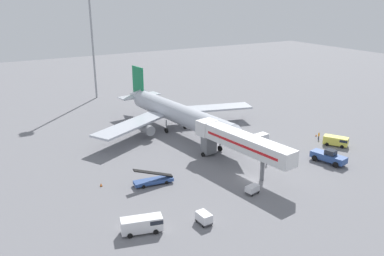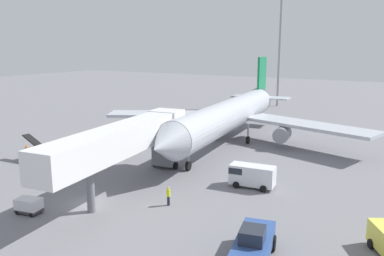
{
  "view_description": "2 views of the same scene",
  "coord_description": "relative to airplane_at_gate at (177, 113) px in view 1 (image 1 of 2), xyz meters",
  "views": [
    {
      "loc": [
        -38.72,
        -47.44,
        29.53
      ],
      "look_at": [
        -0.54,
        18.64,
        3.75
      ],
      "focal_mm": 37.49,
      "sensor_mm": 36.0,
      "label": 1
    },
    {
      "loc": [
        25.51,
        -23.76,
        14.04
      ],
      "look_at": [
        -1.02,
        20.14,
        3.39
      ],
      "focal_mm": 36.82,
      "sensor_mm": 36.0,
      "label": 2
    }
  ],
  "objects": [
    {
      "name": "belt_loader_truck",
      "position": [
        -15.66,
        -21.23,
        -3.51
      ],
      "size": [
        6.6,
        2.58,
        3.11
      ],
      "color": "#2D4C8E",
      "rests_on": "ground"
    },
    {
      "name": "baggage_cart_far_left",
      "position": [
        -14.71,
        -35.31,
        -3.41
      ],
      "size": [
        1.56,
        2.34,
        1.56
      ],
      "color": "#38383D",
      "rests_on": "ground"
    },
    {
      "name": "pushback_tug",
      "position": [
        15.73,
        -29.35,
        -3.07
      ],
      "size": [
        3.63,
        6.76,
        2.6
      ],
      "color": "#2D4C8E",
      "rests_on": "ground"
    },
    {
      "name": "service_van_outer_left",
      "position": [
        9.99,
        -15.99,
        -2.97
      ],
      "size": [
        4.68,
        2.46,
        2.29
      ],
      "color": "silver",
      "rests_on": "ground"
    },
    {
      "name": "service_van_far_right",
      "position": [
        -22.62,
        -33.11,
        -3.06
      ],
      "size": [
        5.66,
        3.15,
        2.11
      ],
      "color": "white",
      "rests_on": "ground"
    },
    {
      "name": "ground_plane",
      "position": [
        -0.96,
        -27.89,
        -4.27
      ],
      "size": [
        300.0,
        300.0,
        0.0
      ],
      "primitive_type": "plane",
      "color": "slate"
    },
    {
      "name": "safety_cone_alpha",
      "position": [
        24.61,
        -17.98,
        -4.02
      ],
      "size": [
        0.32,
        0.32,
        0.5
      ],
      "color": "black",
      "rests_on": "ground"
    },
    {
      "name": "ground_crew_worker_midground",
      "position": [
        5.49,
        -24.22,
        -3.33
      ],
      "size": [
        0.38,
        0.38,
        1.77
      ],
      "color": "#1E2333",
      "rests_on": "ground"
    },
    {
      "name": "service_van_near_center",
      "position": [
        23.85,
        -24.06,
        -3.17
      ],
      "size": [
        4.14,
        5.1,
        1.91
      ],
      "color": "#E5DB4C",
      "rests_on": "ground"
    },
    {
      "name": "safety_cone_bravo",
      "position": [
        -23.31,
        -17.71,
        -3.98
      ],
      "size": [
        0.37,
        0.37,
        0.58
      ],
      "color": "black",
      "rests_on": "ground"
    },
    {
      "name": "baggage_cart_near_left",
      "position": [
        -3.76,
        -31.84,
        -3.53
      ],
      "size": [
        2.32,
        1.72,
        1.32
      ],
      "color": "#38383D",
      "rests_on": "ground"
    },
    {
      "name": "airplane_at_gate",
      "position": [
        0.0,
        0.0,
        0.0
      ],
      "size": [
        41.1,
        44.6,
        12.18
      ],
      "color": "#B7BCC6",
      "rests_on": "ground"
    },
    {
      "name": "jet_bridge",
      "position": [
        -0.22,
        -22.76,
        0.81
      ],
      "size": [
        6.06,
        21.93,
        6.79
      ],
      "color": "silver",
      "rests_on": "ground"
    },
    {
      "name": "ground_crew_worker_foreground",
      "position": [
        23.51,
        -19.67,
        -3.4
      ],
      "size": [
        0.37,
        0.37,
        1.63
      ],
      "color": "#1E2333",
      "rests_on": "ground"
    },
    {
      "name": "apron_light_mast",
      "position": [
        -6.35,
        39.03,
        17.38
      ],
      "size": [
        2.4,
        2.4,
        32.34
      ],
      "color": "#93969B",
      "rests_on": "ground"
    }
  ]
}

